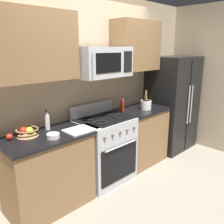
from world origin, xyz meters
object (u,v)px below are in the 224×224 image
Objects in this scene: range_oven at (104,148)px; utensil_crock at (146,105)px; cutting_board at (81,130)px; bottle_soy at (146,100)px; prep_bowl at (53,136)px; bottle_hot_sauce at (122,105)px; microwave at (102,62)px; bottle_vinegar at (47,121)px; refrigerator at (172,104)px; apple_loose at (9,137)px; fruit_basket at (27,132)px.

range_oven is 0.98m from utensil_crock.
cutting_board is 2.10× the size of bottle_soy.
bottle_soy is 1.97m from prep_bowl.
bottle_hot_sauce is at bearing 14.39° from cutting_board.
bottle_vinegar is at bearing 169.48° from microwave.
refrigerator is at bearing -1.45° from microwave.
apple_loose is 0.79m from cutting_board.
cutting_board is 1.72× the size of bottle_hot_sauce.
bottle_soy is (1.58, 0.26, 0.08)m from cutting_board.
bottle_vinegar is at bearing 177.51° from bottle_hot_sauce.
microwave reaches higher than fruit_basket.
utensil_crock is at bearing 1.84° from prep_bowl.
bottle_hot_sauce is at bearing 10.33° from microwave.
utensil_crock reaches higher than range_oven.
cutting_board is 1.60m from bottle_soy.
prep_bowl is at bearing -169.88° from bottle_hot_sauce.
utensil_crock reaches higher than apple_loose.
apple_loose is at bearing 172.82° from range_oven.
bottle_hot_sauce is (0.98, 0.25, 0.10)m from cutting_board.
microwave is 3.12× the size of fruit_basket.
bottle_soy reaches higher than cutting_board.
refrigerator is 2.19m from cutting_board.
apple_loose is 2.31m from bottle_soy.
refrigerator reaches higher than range_oven.
microwave is at bearing 18.21° from cutting_board.
fruit_basket is (-1.04, 0.13, 0.49)m from range_oven.
microwave is 1.15m from prep_bowl.
microwave is at bearing -169.67° from bottle_hot_sauce.
refrigerator is 2.23× the size of microwave.
refrigerator is at bearing 2.47° from prep_bowl.
refrigerator is 1.89m from microwave.
range_oven is at bearing -173.40° from bottle_soy.
fruit_basket reaches higher than apple_loose.
bottle_soy reaches higher than apple_loose.
apple_loose is 0.50× the size of prep_bowl.
utensil_crock is (-0.86, -0.06, 0.14)m from refrigerator.
range_oven is 0.64× the size of refrigerator.
apple_loose is at bearing 158.30° from cutting_board.
bottle_soy is (1.85, -0.04, -0.03)m from bottle_vinegar.
bottle_hot_sauce is (1.71, -0.04, 0.07)m from apple_loose.
refrigerator is 4.33× the size of cutting_board.
utensil_crock is 0.40m from bottle_hot_sauce.
fruit_basket is 3.49× the size of apple_loose.
fruit_basket is (-1.04, 0.10, -0.72)m from microwave.
utensil_crock is at bearing -5.02° from range_oven.
bottle_soy is at bearing 38.41° from utensil_crock.
bottle_hot_sauce is (1.53, -0.01, 0.05)m from fruit_basket.
microwave is 5.42× the size of prep_bowl.
refrigerator reaches higher than bottle_vinegar.
bottle_vinegar is (0.46, 0.01, 0.08)m from apple_loose.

